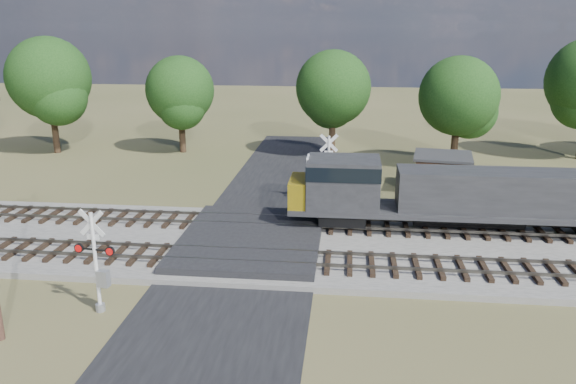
# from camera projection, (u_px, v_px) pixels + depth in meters

# --- Properties ---
(ground) EXTENTS (160.00, 160.00, 0.00)m
(ground) POSITION_uv_depth(u_px,v_px,m) (250.00, 250.00, 28.15)
(ground) COLOR #454A27
(ground) RESTS_ON ground
(ballast_bed) EXTENTS (140.00, 10.00, 0.30)m
(ballast_bed) POSITION_uv_depth(u_px,v_px,m) (452.00, 251.00, 27.55)
(ballast_bed) COLOR gray
(ballast_bed) RESTS_ON ground
(road) EXTENTS (7.00, 60.00, 0.08)m
(road) POSITION_uv_depth(u_px,v_px,m) (250.00, 249.00, 28.14)
(road) COLOR black
(road) RESTS_ON ground
(crossing_panel) EXTENTS (7.00, 9.00, 0.62)m
(crossing_panel) POSITION_uv_depth(u_px,v_px,m) (251.00, 240.00, 28.53)
(crossing_panel) COLOR #262628
(crossing_panel) RESTS_ON ground
(track_near) EXTENTS (140.00, 2.60, 0.33)m
(track_near) POSITION_uv_depth(u_px,v_px,m) (309.00, 261.00, 25.80)
(track_near) COLOR black
(track_near) RESTS_ON ballast_bed
(track_far) EXTENTS (140.00, 2.60, 0.33)m
(track_far) POSITION_uv_depth(u_px,v_px,m) (315.00, 224.00, 30.57)
(track_far) COLOR black
(track_far) RESTS_ON ballast_bed
(crossing_signal_near) EXTENTS (1.69, 0.40, 4.21)m
(crossing_signal_near) POSITION_uv_depth(u_px,v_px,m) (99.00, 270.00, 21.58)
(crossing_signal_near) COLOR silver
(crossing_signal_near) RESTS_ON ground
(crossing_signal_far) EXTENTS (1.82, 0.40, 4.50)m
(crossing_signal_far) POSITION_uv_depth(u_px,v_px,m) (327.00, 176.00, 34.82)
(crossing_signal_far) COLOR silver
(crossing_signal_far) RESTS_ON ground
(equipment_shed) EXTENTS (4.27, 4.27, 2.56)m
(equipment_shed) POSITION_uv_depth(u_px,v_px,m) (442.00, 173.00, 37.75)
(equipment_shed) COLOR #49301F
(equipment_shed) RESTS_ON ground
(treeline) EXTENTS (83.34, 11.52, 11.22)m
(treeline) POSITION_uv_depth(u_px,v_px,m) (405.00, 81.00, 45.20)
(treeline) COLOR black
(treeline) RESTS_ON ground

